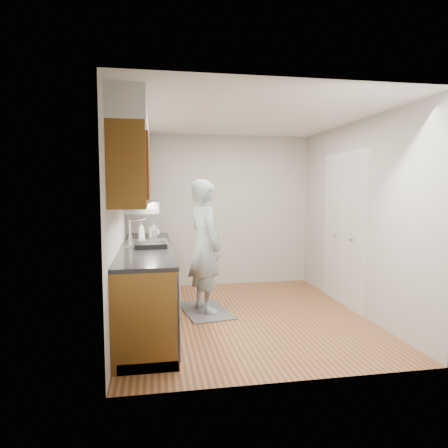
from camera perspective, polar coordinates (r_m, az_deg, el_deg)
name	(u,v)px	position (r m, az deg, el deg)	size (l,w,h in m)	color
floor	(244,316)	(5.22, 2.84, -13.02)	(3.50, 3.50, 0.00)	#9E663C
ceiling	(245,116)	(5.04, 2.97, 15.11)	(3.50, 3.50, 0.00)	white
wall_left	(120,220)	(4.87, -14.59, 0.52)	(0.02, 3.50, 2.50)	#B4B2A9
wall_right	(356,217)	(5.51, 18.29, 0.95)	(0.02, 3.50, 2.50)	#B4B2A9
wall_back	(221,211)	(6.69, -0.46, 1.92)	(3.00, 0.02, 2.50)	#B4B2A9
counter	(147,282)	(4.97, -10.90, -8.20)	(0.64, 2.80, 1.30)	brown
upper_cabinets	(134,161)	(4.90, -12.75, 8.78)	(0.47, 2.80, 1.21)	brown
closet_door	(344,232)	(5.79, 16.72, -1.05)	(0.02, 1.22, 2.05)	silver
floor_mat	(205,311)	(5.41, -2.71, -12.26)	(0.55, 0.93, 0.02)	slate
person	(205,237)	(5.20, -2.75, -1.86)	(0.69, 0.46, 1.95)	#8CA4AB
soap_bottle_a	(141,231)	(5.46, -11.72, -0.94)	(0.09, 0.09, 0.24)	white
soap_bottle_b	(153,230)	(5.62, -10.08, -0.86)	(0.10, 0.10, 0.21)	white
soap_bottle_c	(154,230)	(5.69, -9.92, -0.90)	(0.15, 0.15, 0.19)	white
steel_can	(155,235)	(5.48, -9.86, -1.52)	(0.06, 0.06, 0.12)	#A5A5AA
dish_rack	(151,245)	(4.69, -10.45, -3.03)	(0.36, 0.30, 0.06)	black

